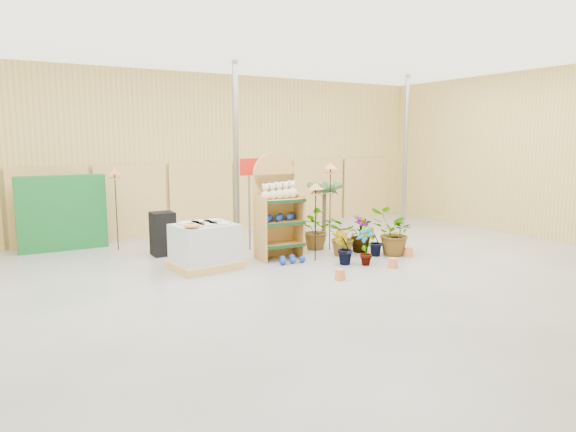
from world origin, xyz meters
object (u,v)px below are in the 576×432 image
at_px(display_shelf, 276,210).
at_px(bird_table_front, 316,189).
at_px(potted_plant_2, 344,237).
at_px(pallet_stack, 205,246).

xyz_separation_m(display_shelf, bird_table_front, (0.57, -0.72, 0.51)).
height_order(bird_table_front, potted_plant_2, bird_table_front).
xyz_separation_m(display_shelf, potted_plant_2, (1.42, -0.62, -0.64)).
height_order(display_shelf, pallet_stack, display_shelf).
distance_m(display_shelf, bird_table_front, 1.05).
bearing_deg(potted_plant_2, pallet_stack, 171.62).
xyz_separation_m(pallet_stack, bird_table_front, (2.34, -0.57, 1.12)).
bearing_deg(potted_plant_2, display_shelf, 156.46).
distance_m(pallet_stack, bird_table_front, 2.66).
bearing_deg(display_shelf, potted_plant_2, -19.46).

